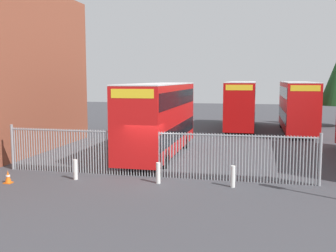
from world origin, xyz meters
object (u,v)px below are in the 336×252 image
at_px(bollard_near_right, 233,176).
at_px(traffic_cone_by_gate, 8,177).
at_px(double_decker_bus_far_back, 241,103).
at_px(bollard_center_front, 158,173).
at_px(double_decker_bus_behind_fence_right, 297,105).
at_px(bollard_near_left, 75,170).
at_px(double_decker_bus_behind_fence_left, 159,116).

relative_size(bollard_near_right, traffic_cone_by_gate, 1.61).
distance_m(double_decker_bus_far_back, bollard_center_front, 20.92).
height_order(bollard_near_right, traffic_cone_by_gate, bollard_near_right).
bearing_deg(double_decker_bus_behind_fence_right, bollard_near_right, -102.88).
bearing_deg(traffic_cone_by_gate, double_decker_bus_far_back, 66.70).
height_order(bollard_near_left, bollard_near_right, same).
xyz_separation_m(double_decker_bus_behind_fence_left, double_decker_bus_behind_fence_right, (9.28, 13.03, 0.00)).
bearing_deg(bollard_near_right, bollard_center_front, -178.78).
height_order(double_decker_bus_behind_fence_left, double_decker_bus_behind_fence_right, same).
height_order(double_decker_bus_far_back, bollard_near_left, double_decker_bus_far_back).
relative_size(double_decker_bus_behind_fence_left, double_decker_bus_far_back, 1.00).
xyz_separation_m(double_decker_bus_behind_fence_left, bollard_center_front, (1.52, -6.42, -1.95)).
xyz_separation_m(double_decker_bus_behind_fence_left, bollard_near_left, (-2.44, -6.59, -1.95)).
bearing_deg(bollard_near_left, double_decker_bus_far_back, 71.84).
bearing_deg(double_decker_bus_behind_fence_right, double_decker_bus_behind_fence_left, -125.44).
relative_size(bollard_near_left, traffic_cone_by_gate, 1.61).
bearing_deg(bollard_center_front, bollard_near_right, 1.22).
bearing_deg(bollard_center_front, traffic_cone_by_gate, -167.71).
distance_m(double_decker_bus_behind_fence_left, double_decker_bus_far_back, 14.88).
bearing_deg(double_decker_bus_far_back, bollard_center_front, -97.92).
distance_m(bollard_near_right, traffic_cone_by_gate, 10.08).
bearing_deg(double_decker_bus_behind_fence_left, bollard_near_left, -110.31).
distance_m(double_decker_bus_behind_fence_left, bollard_center_front, 6.88).
relative_size(double_decker_bus_behind_fence_right, double_decker_bus_far_back, 1.00).
height_order(double_decker_bus_behind_fence_right, double_decker_bus_far_back, same).
height_order(bollard_center_front, traffic_cone_by_gate, bollard_center_front).
height_order(double_decker_bus_behind_fence_right, traffic_cone_by_gate, double_decker_bus_behind_fence_right).
bearing_deg(bollard_near_left, traffic_cone_by_gate, -154.57).
relative_size(double_decker_bus_behind_fence_left, bollard_near_left, 11.38).
bearing_deg(bollard_near_left, bollard_center_front, 2.46).
distance_m(double_decker_bus_behind_fence_right, traffic_cone_by_gate, 25.47).
bearing_deg(bollard_near_left, bollard_near_right, 1.89).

